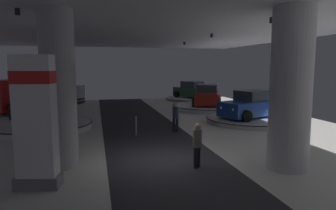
% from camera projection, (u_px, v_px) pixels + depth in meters
% --- Properties ---
extents(ground, '(24.00, 44.00, 0.06)m').
position_uv_depth(ground, '(165.00, 160.00, 11.69)').
color(ground, silver).
extents(ceiling_with_spotlights, '(24.00, 44.00, 0.39)m').
position_uv_depth(ceiling_with_spotlights, '(165.00, 10.00, 10.98)').
color(ceiling_with_spotlights, silver).
extents(column_left, '(1.19, 1.19, 5.50)m').
position_uv_depth(column_left, '(59.00, 89.00, 10.61)').
color(column_left, '#ADADB2').
rests_on(column_left, ground).
extents(column_right, '(1.39, 1.39, 5.50)m').
position_uv_depth(column_right, '(291.00, 90.00, 10.35)').
color(column_right, silver).
rests_on(column_right, ground).
extents(brand_sign_pylon, '(1.37, 0.89, 3.88)m').
position_uv_depth(brand_sign_pylon, '(35.00, 120.00, 8.79)').
color(brand_sign_pylon, slate).
rests_on(brand_sign_pylon, ground).
extents(display_platform_far_right, '(5.78, 5.78, 0.36)m').
position_uv_depth(display_platform_far_right, '(207.00, 107.00, 25.32)').
color(display_platform_far_right, silver).
rests_on(display_platform_far_right, ground).
extents(display_car_far_right, '(3.42, 4.57, 1.71)m').
position_uv_depth(display_car_far_right, '(207.00, 96.00, 25.17)').
color(display_car_far_right, maroon).
rests_on(display_car_far_right, display_platform_far_right).
extents(display_platform_mid_right, '(5.63, 5.63, 0.31)m').
position_uv_depth(display_platform_mid_right, '(250.00, 120.00, 19.44)').
color(display_platform_mid_right, '#B7B7BC').
rests_on(display_platform_mid_right, ground).
extents(display_car_mid_right, '(4.56, 3.31, 1.71)m').
position_uv_depth(display_car_mid_right, '(251.00, 105.00, 19.35)').
color(display_car_mid_right, navy).
rests_on(display_car_mid_right, display_platform_mid_right).
extents(display_platform_mid_left, '(5.68, 5.68, 0.37)m').
position_uv_depth(display_platform_mid_left, '(41.00, 126.00, 17.27)').
color(display_platform_mid_left, silver).
rests_on(display_platform_mid_left, ground).
extents(pickup_truck_mid_left, '(4.12, 5.70, 2.30)m').
position_uv_depth(pickup_truck_mid_left, '(41.00, 107.00, 16.87)').
color(pickup_truck_mid_left, silver).
rests_on(pickup_truck_mid_left, display_platform_mid_left).
extents(display_platform_far_left, '(5.68, 5.68, 0.29)m').
position_uv_depth(display_platform_far_left, '(26.00, 112.00, 22.91)').
color(display_platform_far_left, '#B7B7BC').
rests_on(display_platform_far_left, ground).
extents(pickup_truck_far_left, '(5.00, 5.42, 2.30)m').
position_uv_depth(pickup_truck_far_left, '(21.00, 98.00, 22.49)').
color(pickup_truck_far_left, red).
rests_on(pickup_truck_far_left, display_platform_far_left).
extents(display_platform_deep_right, '(5.67, 5.67, 0.27)m').
position_uv_depth(display_platform_deep_right, '(193.00, 99.00, 31.73)').
color(display_platform_deep_right, '#B7B7BC').
rests_on(display_platform_deep_right, ground).
extents(display_car_deep_right, '(3.69, 4.54, 1.71)m').
position_uv_depth(display_car_deep_right, '(193.00, 90.00, 31.64)').
color(display_car_deep_right, '#2D5638').
rests_on(display_car_deep_right, display_platform_deep_right).
extents(display_platform_deep_left, '(5.68, 5.68, 0.36)m').
position_uv_depth(display_platform_deep_left, '(55.00, 101.00, 29.60)').
color(display_platform_deep_left, '#333338').
rests_on(display_platform_deep_left, ground).
extents(pickup_truck_deep_left, '(5.64, 4.56, 2.30)m').
position_uv_depth(pickup_truck_deep_left, '(52.00, 90.00, 29.56)').
color(pickup_truck_deep_left, silver).
rests_on(pickup_truck_deep_left, display_platform_deep_left).
extents(visitor_walking_near, '(0.32, 0.32, 1.59)m').
position_uv_depth(visitor_walking_near, '(197.00, 143.00, 10.65)').
color(visitor_walking_near, black).
rests_on(visitor_walking_near, ground).
extents(visitor_walking_far, '(0.32, 0.32, 1.59)m').
position_uv_depth(visitor_walking_far, '(176.00, 115.00, 16.57)').
color(visitor_walking_far, black).
rests_on(visitor_walking_far, ground).
extents(stanchion_a, '(0.28, 0.28, 1.01)m').
position_uv_depth(stanchion_a, '(136.00, 129.00, 15.63)').
color(stanchion_a, '#333338').
rests_on(stanchion_a, ground).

